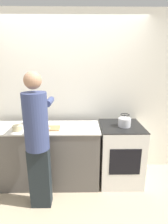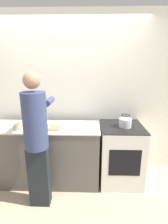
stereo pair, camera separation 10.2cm
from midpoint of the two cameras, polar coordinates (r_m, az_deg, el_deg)
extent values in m
plane|color=tan|center=(2.81, -7.42, -24.68)|extent=(12.00, 12.00, 0.00)
cube|color=silver|center=(2.91, -6.74, 5.44)|extent=(8.00, 0.05, 2.60)
cube|color=#5B5651|center=(2.83, -13.96, -13.64)|extent=(1.65, 0.56, 0.89)
cube|color=beige|center=(2.65, -14.61, -4.98)|extent=(1.68, 0.58, 0.02)
cube|color=silver|center=(2.86, 10.56, -13.04)|extent=(0.62, 0.67, 0.90)
cube|color=black|center=(2.68, 11.05, -4.45)|extent=(0.62, 0.67, 0.01)
cube|color=black|center=(2.56, 12.08, -15.66)|extent=(0.44, 0.01, 0.40)
cube|color=black|center=(2.45, -15.33, -19.90)|extent=(0.26, 0.16, 0.82)
cylinder|color=navy|center=(2.11, -16.79, -3.04)|extent=(0.28, 0.28, 0.68)
sphere|color=#A87A5B|center=(2.02, -17.86, 9.81)|extent=(0.20, 0.20, 0.20)
cylinder|color=navy|center=(2.35, -18.22, 3.24)|extent=(0.08, 0.30, 0.08)
cylinder|color=navy|center=(2.29, -12.43, 3.35)|extent=(0.08, 0.30, 0.08)
cube|color=#A87A4C|center=(2.56, -13.50, -5.18)|extent=(0.40, 0.20, 0.02)
cube|color=silver|center=(2.53, -13.32, -5.12)|extent=(0.12, 0.06, 0.01)
cube|color=black|center=(2.57, -15.11, -4.89)|extent=(0.07, 0.05, 0.01)
cylinder|color=silver|center=(2.63, 12.01, -3.30)|extent=(0.18, 0.18, 0.13)
cone|color=silver|center=(2.60, 12.11, -1.66)|extent=(0.15, 0.15, 0.03)
sphere|color=black|center=(2.59, 12.14, -1.10)|extent=(0.02, 0.02, 0.02)
torus|color=black|center=(2.59, 12.15, -0.86)|extent=(0.13, 0.13, 0.01)
cylinder|color=#C6B789|center=(2.61, -21.97, -4.88)|extent=(0.14, 0.14, 0.07)
cylinder|color=#756047|center=(2.79, -17.96, -2.11)|extent=(0.11, 0.11, 0.17)
cylinder|color=#28231E|center=(2.77, -18.12, -0.32)|extent=(0.12, 0.12, 0.01)
camera|label=1|loc=(0.05, -91.21, -0.34)|focal=28.00mm
camera|label=2|loc=(0.05, 88.79, 0.34)|focal=28.00mm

